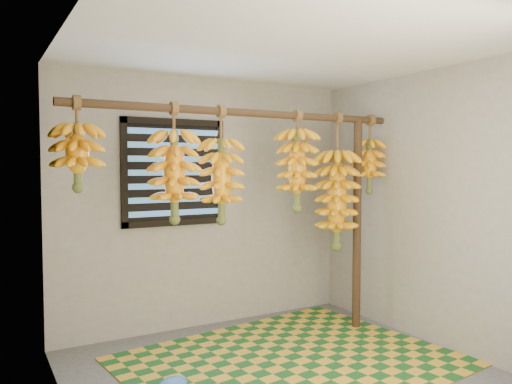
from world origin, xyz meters
TOP-DOWN VIEW (x-y plane):
  - floor at (0.00, 0.00)m, footprint 3.00×3.00m
  - ceiling at (0.00, 0.00)m, footprint 3.00×3.00m
  - wall_back at (0.00, 1.50)m, footprint 3.00×0.01m
  - wall_left at (-1.50, 0.00)m, footprint 0.01×3.00m
  - wall_right at (1.50, 0.00)m, footprint 0.01×3.00m
  - window at (-0.35, 1.48)m, footprint 1.00×0.04m
  - hanging_pole at (0.00, 0.70)m, footprint 3.00×0.06m
  - support_post at (1.20, 0.70)m, footprint 0.08×0.08m
  - woven_mat at (0.18, 0.30)m, footprint 2.70×2.26m
  - plastic_bag at (-0.82, 0.26)m, footprint 0.25×0.20m
  - banana_bunch_a at (-1.35, 0.70)m, footprint 0.34×0.34m
  - banana_bunch_b at (-0.64, 0.70)m, footprint 0.38×0.38m
  - banana_bunch_c at (-0.24, 0.70)m, footprint 0.35×0.35m
  - banana_bunch_d at (0.50, 0.70)m, footprint 0.35×0.35m
  - banana_bunch_e at (0.95, 0.70)m, footprint 0.39×0.39m
  - banana_bunch_f at (1.35, 0.70)m, footprint 0.30×0.30m

SIDE VIEW (x-z plane):
  - floor at x=0.00m, z-range -0.01..0.00m
  - woven_mat at x=0.18m, z-range 0.00..0.01m
  - plastic_bag at x=-0.82m, z-range 0.01..0.10m
  - support_post at x=1.20m, z-range 0.00..2.00m
  - wall_back at x=0.00m, z-range 0.00..2.40m
  - wall_left at x=-1.50m, z-range 0.00..2.40m
  - wall_right at x=1.50m, z-range 0.00..2.40m
  - banana_bunch_e at x=0.95m, z-range 0.62..1.87m
  - banana_bunch_c at x=-0.24m, z-range 0.96..1.92m
  - banana_bunch_b at x=-0.64m, z-range 1.02..1.94m
  - window at x=-0.35m, z-range 1.00..2.00m
  - banana_bunch_d at x=0.50m, z-range 1.08..1.97m
  - banana_bunch_f at x=1.35m, z-range 1.19..1.94m
  - banana_bunch_a at x=-1.35m, z-range 1.30..1.96m
  - hanging_pole at x=0.00m, z-range 1.97..2.03m
  - ceiling at x=0.00m, z-range 2.40..2.41m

